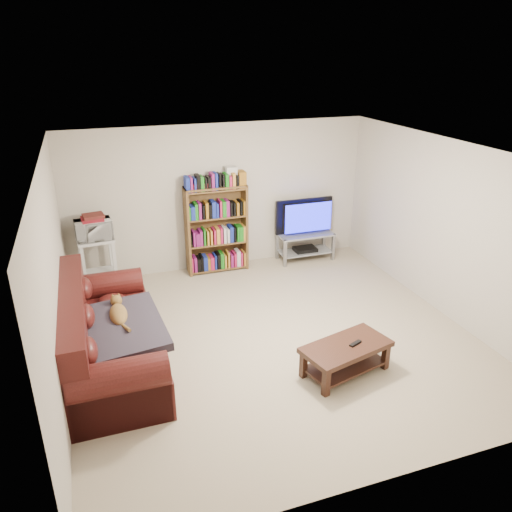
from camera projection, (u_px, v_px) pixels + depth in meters
name	position (u px, v px, depth m)	size (l,w,h in m)	color
floor	(273.00, 337.00, 6.51)	(5.00, 5.00, 0.00)	tan
ceiling	(276.00, 153.00, 5.57)	(5.00, 5.00, 0.00)	white
wall_back	(220.00, 197.00, 8.22)	(5.00, 5.00, 0.00)	beige
wall_front	(390.00, 368.00, 3.86)	(5.00, 5.00, 0.00)	beige
wall_left	(55.00, 281.00, 5.29)	(5.00, 5.00, 0.00)	beige
wall_right	(446.00, 229.00, 6.79)	(5.00, 5.00, 0.00)	beige
sofa	(104.00, 342.00, 5.77)	(1.03, 2.36, 1.01)	#421311
blanket	(121.00, 328.00, 5.59)	(0.91, 1.18, 0.10)	#312B36
cat	(119.00, 314.00, 5.76)	(0.26, 0.64, 0.19)	brown
coffee_table	(346.00, 353.00, 5.70)	(1.12, 0.75, 0.37)	#331A11
remote	(355.00, 343.00, 5.66)	(0.17, 0.05, 0.02)	black
tv_stand	(305.00, 242.00, 8.75)	(0.97, 0.44, 0.49)	#999EA3
television	(306.00, 217.00, 8.58)	(1.04, 0.14, 0.60)	black
dvd_player	(305.00, 249.00, 8.81)	(0.39, 0.27, 0.06)	black
bookshelf	(216.00, 228.00, 8.18)	(1.01, 0.32, 1.45)	brown
shelf_clutter	(221.00, 179.00, 7.91)	(0.74, 0.23, 0.28)	silver
microwave_stand	(97.00, 258.00, 7.55)	(0.57, 0.44, 0.85)	silver
microwave	(94.00, 230.00, 7.38)	(0.52, 0.35, 0.29)	silver
game_boxes	(92.00, 219.00, 7.31)	(0.31, 0.27, 0.05)	maroon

